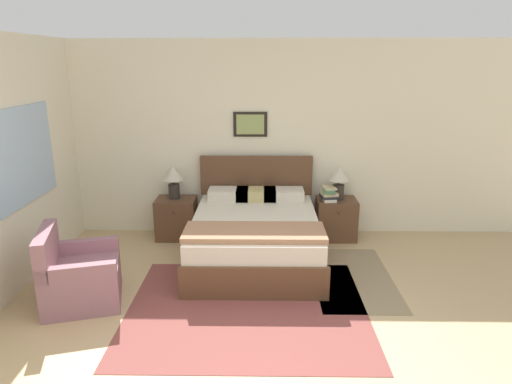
% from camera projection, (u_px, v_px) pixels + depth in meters
% --- Properties ---
extents(wall_back, '(7.44, 0.09, 2.60)m').
position_uv_depth(wall_back, '(261.00, 140.00, 6.14)').
color(wall_back, beige).
rests_on(wall_back, ground_plane).
extents(wall_left, '(0.08, 5.68, 2.60)m').
position_uv_depth(wall_left, '(7.00, 167.00, 4.57)').
color(wall_left, beige).
rests_on(wall_left, ground_plane).
extents(area_rug_main, '(2.31, 1.98, 0.01)m').
position_uv_depth(area_rug_main, '(247.00, 308.00, 4.44)').
color(area_rug_main, brown).
rests_on(area_rug_main, ground_plane).
extents(area_rug_bedside, '(0.86, 1.57, 0.01)m').
position_uv_depth(area_rug_bedside, '(352.00, 277.00, 5.07)').
color(area_rug_bedside, '#897556').
rests_on(area_rug_bedside, ground_plane).
extents(bed, '(1.51, 1.91, 1.10)m').
position_uv_depth(bed, '(255.00, 235.00, 5.45)').
color(bed, brown).
rests_on(bed, ground_plane).
extents(armchair, '(0.87, 0.90, 0.78)m').
position_uv_depth(armchair, '(78.00, 277.00, 4.50)').
color(armchair, '#8E606B').
rests_on(armchair, ground_plane).
extents(nightstand_near_window, '(0.52, 0.44, 0.55)m').
position_uv_depth(nightstand_near_window, '(176.00, 218.00, 6.17)').
color(nightstand_near_window, brown).
rests_on(nightstand_near_window, ground_plane).
extents(nightstand_by_door, '(0.52, 0.44, 0.55)m').
position_uv_depth(nightstand_by_door, '(336.00, 219.00, 6.14)').
color(nightstand_by_door, brown).
rests_on(nightstand_by_door, ground_plane).
extents(table_lamp_near_window, '(0.27, 0.27, 0.45)m').
position_uv_depth(table_lamp_near_window, '(173.00, 177.00, 6.03)').
color(table_lamp_near_window, '#2D2823').
rests_on(table_lamp_near_window, nightstand_near_window).
extents(table_lamp_by_door, '(0.27, 0.27, 0.45)m').
position_uv_depth(table_lamp_by_door, '(339.00, 178.00, 6.00)').
color(table_lamp_by_door, '#2D2823').
rests_on(table_lamp_by_door, nightstand_by_door).
extents(book_thick_bottom, '(0.18, 0.27, 0.04)m').
position_uv_depth(book_thick_bottom, '(328.00, 199.00, 6.02)').
color(book_thick_bottom, silver).
rests_on(book_thick_bottom, nightstand_by_door).
extents(book_hardcover_middle, '(0.23, 0.23, 0.04)m').
position_uv_depth(book_hardcover_middle, '(328.00, 196.00, 6.01)').
color(book_hardcover_middle, '#232328').
rests_on(book_hardcover_middle, book_thick_bottom).
extents(book_novel_upper, '(0.23, 0.25, 0.04)m').
position_uv_depth(book_novel_upper, '(329.00, 193.00, 6.00)').
color(book_novel_upper, beige).
rests_on(book_novel_upper, book_hardcover_middle).
extents(book_slim_near_top, '(0.20, 0.30, 0.04)m').
position_uv_depth(book_slim_near_top, '(329.00, 190.00, 5.99)').
color(book_slim_near_top, '#4C7551').
rests_on(book_slim_near_top, book_novel_upper).
extents(book_paperback_top, '(0.19, 0.23, 0.03)m').
position_uv_depth(book_paperback_top, '(329.00, 188.00, 5.98)').
color(book_paperback_top, beige).
rests_on(book_paperback_top, book_slim_near_top).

